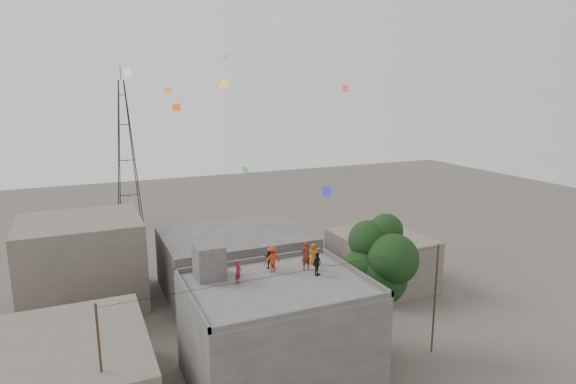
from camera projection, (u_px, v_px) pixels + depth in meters
name	position (u px, v px, depth m)	size (l,w,h in m)	color
ground	(278.00, 382.00, 28.26)	(140.00, 140.00, 0.00)	#4B453E
main_building	(278.00, 334.00, 27.62)	(10.00, 8.00, 6.10)	#474442
parapet	(277.00, 282.00, 26.96)	(10.00, 8.00, 0.30)	#474442
stair_head_box	(209.00, 261.00, 27.84)	(1.60, 1.80, 2.00)	#474442
neighbor_west	(70.00, 378.00, 25.28)	(8.00, 10.00, 4.00)	#5B5548
neighbor_north	(236.00, 261.00, 41.05)	(12.00, 9.00, 5.00)	#474442
neighbor_northwest	(83.00, 262.00, 37.88)	(9.00, 8.00, 7.00)	#5B5548
neighbor_east	(381.00, 260.00, 42.29)	(7.00, 8.00, 4.40)	#5B5548
tree	(381.00, 263.00, 30.44)	(4.90, 4.60, 9.10)	black
utility_line	(295.00, 330.00, 26.54)	(20.12, 0.62, 7.40)	black
transmission_tower	(126.00, 153.00, 60.57)	(2.97, 2.97, 20.01)	black
person_red_adult	(306.00, 255.00, 29.13)	(0.65, 0.43, 1.79)	maroon
person_orange_child	(314.00, 254.00, 30.11)	(0.65, 0.42, 1.32)	#A25E12
person_dark_child	(270.00, 257.00, 29.38)	(0.70, 0.54, 1.44)	black
person_dark_adult	(317.00, 264.00, 28.23)	(0.82, 0.34, 1.40)	black
person_orange_adult	(272.00, 259.00, 28.73)	(1.06, 0.61, 1.64)	#AB2F13
person_red_child	(238.00, 272.00, 27.07)	(0.49, 0.32, 1.35)	maroon
kites	(240.00, 106.00, 32.56)	(16.42, 16.31, 12.12)	#DB5117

